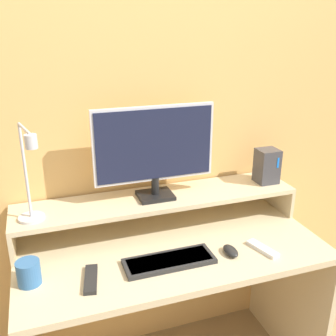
{
  "coord_description": "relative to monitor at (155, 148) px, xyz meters",
  "views": [
    {
      "loc": [
        -0.5,
        -1.09,
        1.71
      ],
      "look_at": [
        -0.01,
        0.35,
        1.14
      ],
      "focal_mm": 42.0,
      "sensor_mm": 36.0,
      "label": 1
    }
  ],
  "objects": [
    {
      "name": "remote_secondary",
      "position": [
        0.38,
        -0.35,
        -0.39
      ],
      "size": [
        0.08,
        0.16,
        0.02
      ],
      "color": "white",
      "rests_on": "desk"
    },
    {
      "name": "mug",
      "position": [
        -0.58,
        -0.26,
        -0.35
      ],
      "size": [
        0.09,
        0.09,
        0.1
      ],
      "color": "#33669E",
      "rests_on": "desk"
    },
    {
      "name": "desk_lamp",
      "position": [
        -0.54,
        -0.1,
        -0.05
      ],
      "size": [
        0.11,
        0.25,
        0.41
      ],
      "color": "silver",
      "rests_on": "monitor_shelf"
    },
    {
      "name": "router_dock",
      "position": [
        0.59,
        -0.01,
        -0.15
      ],
      "size": [
        0.1,
        0.1,
        0.17
      ],
      "color": "#3D3D42",
      "rests_on": "monitor_shelf"
    },
    {
      "name": "monitor_shelf",
      "position": [
        0.02,
        -0.0,
        -0.26
      ],
      "size": [
        1.33,
        0.27,
        0.16
      ],
      "color": "beige",
      "rests_on": "desk"
    },
    {
      "name": "desk",
      "position": [
        0.02,
        -0.19,
        -0.62
      ],
      "size": [
        1.33,
        0.64,
        0.78
      ],
      "color": "beige",
      "rests_on": "ground_plane"
    },
    {
      "name": "keyboard",
      "position": [
        -0.04,
        -0.31,
        -0.39
      ],
      "size": [
        0.37,
        0.14,
        0.02
      ],
      "color": "#282828",
      "rests_on": "desk"
    },
    {
      "name": "wall_back",
      "position": [
        0.02,
        0.17,
        0.07
      ],
      "size": [
        6.0,
        0.05,
        2.5
      ],
      "color": "#E5AD60",
      "rests_on": "ground_plane"
    },
    {
      "name": "remote_control",
      "position": [
        -0.36,
        -0.32,
        -0.39
      ],
      "size": [
        0.08,
        0.18,
        0.02
      ],
      "color": "black",
      "rests_on": "desk"
    },
    {
      "name": "monitor",
      "position": [
        0.0,
        0.0,
        0.0
      ],
      "size": [
        0.56,
        0.14,
        0.43
      ],
      "color": "black",
      "rests_on": "monitor_shelf"
    },
    {
      "name": "mouse",
      "position": [
        0.23,
        -0.33,
        -0.38
      ],
      "size": [
        0.05,
        0.1,
        0.03
      ],
      "color": "black",
      "rests_on": "desk"
    }
  ]
}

